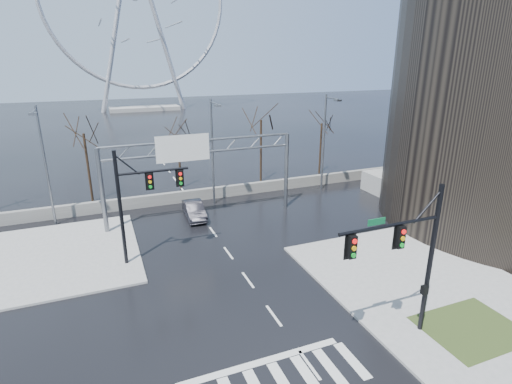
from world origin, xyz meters
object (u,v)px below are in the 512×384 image
signal_mast_near (411,251)px  signal_mast_far (137,196)px  car (194,210)px  sign_gantry (197,162)px  ferris_wheel (136,4)px

signal_mast_near → signal_mast_far: 17.03m
signal_mast_far → car: signal_mast_far is taller
sign_gantry → car: sign_gantry is taller
ferris_wheel → car: 83.56m
signal_mast_near → sign_gantry: (-5.52, 19.00, 0.31)m
signal_mast_far → ferris_wheel: (10.87, 86.04, 21.30)m
signal_mast_far → ferris_wheel: size_ratio=0.16×
signal_mast_far → ferris_wheel: 89.30m
signal_mast_far → sign_gantry: bearing=47.5°
signal_mast_near → car: bearing=106.5°
signal_mast_near → sign_gantry: 19.79m
signal_mast_near → ferris_wheel: ferris_wheel is taller
sign_gantry → signal_mast_near: bearing=-73.8°
signal_mast_far → ferris_wheel: ferris_wheel is taller
signal_mast_far → car: 9.38m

